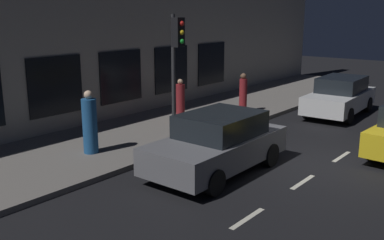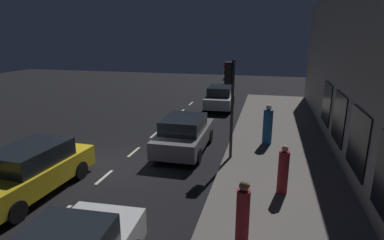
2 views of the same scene
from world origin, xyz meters
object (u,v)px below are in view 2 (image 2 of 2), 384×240
parked_car_0 (30,171)px  pedestrian_2 (268,126)px  pedestrian_1 (283,171)px  parked_car_1 (184,134)px  parked_car_3 (220,97)px  pedestrian_0 (243,214)px  traffic_light (230,89)px

parked_car_0 → pedestrian_2: bearing=-136.6°
pedestrian_2 → pedestrian_1: bearing=69.8°
parked_car_1 → pedestrian_1: bearing=-38.7°
parked_car_3 → pedestrian_1: 12.51m
pedestrian_2 → parked_car_3: bearing=-92.1°
pedestrian_0 → pedestrian_2: size_ratio=0.88×
pedestrian_0 → pedestrian_1: 2.96m
parked_car_0 → pedestrian_1: bearing=-165.2°
parked_car_3 → pedestrian_0: size_ratio=2.61×
parked_car_0 → pedestrian_1: (7.92, 1.69, 0.10)m
traffic_light → pedestrian_0: size_ratio=2.45×
traffic_light → pedestrian_2: size_ratio=2.15×
parked_car_3 → traffic_light: bearing=-81.5°
traffic_light → parked_car_1: bearing=161.8°
pedestrian_1 → pedestrian_2: pedestrian_2 is taller
parked_car_1 → pedestrian_2: size_ratio=2.30×
parked_car_1 → parked_car_3: 8.67m
parked_car_1 → pedestrian_0: pedestrian_0 is taller
parked_car_0 → pedestrian_0: pedestrian_0 is taller
parked_car_0 → parked_car_1: bearing=-125.0°
traffic_light → parked_car_1: size_ratio=0.93×
parked_car_1 → parked_car_3: (0.22, 8.66, -0.00)m
parked_car_3 → pedestrian_0: pedestrian_0 is taller
parked_car_0 → pedestrian_0: size_ratio=2.86×
traffic_light → pedestrian_0: 5.83m
parked_car_0 → pedestrian_2: pedestrian_2 is taller
traffic_light → pedestrian_1: 3.91m
traffic_light → parked_car_3: traffic_light is taller
traffic_light → parked_car_0: size_ratio=0.85×
parked_car_3 → pedestrian_0: 14.95m
traffic_light → pedestrian_1: bearing=-51.1°
parked_car_3 → pedestrian_2: 7.99m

